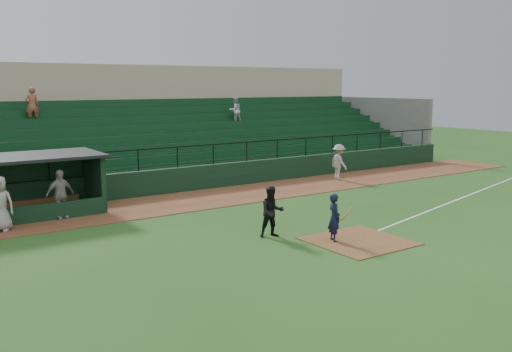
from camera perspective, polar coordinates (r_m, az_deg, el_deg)
ground at (r=19.67m, az=8.37°, el=-5.98°), size 90.00×90.00×0.00m
warning_track at (r=25.92m, az=-3.78°, el=-2.14°), size 40.00×4.00×0.03m
home_plate_dirt at (r=18.97m, az=10.44°, el=-6.56°), size 3.00×3.00×0.03m
foul_line at (r=26.34m, az=19.40°, el=-2.49°), size 17.49×4.44×0.01m
stadium_structure at (r=33.07m, az=-11.41°, el=4.20°), size 38.00×13.08×6.40m
batter_at_plate at (r=18.66m, az=8.01°, el=-4.24°), size 1.07×0.71×1.62m
umpire at (r=19.03m, az=1.64°, el=-3.68°), size 1.02×0.90×1.75m
runner at (r=30.64m, az=8.47°, el=1.42°), size 0.89×1.34×1.93m
dugout_player_a at (r=22.73m, az=-19.39°, el=-1.78°), size 1.20×0.70×1.92m
dugout_player_b at (r=21.63m, az=-24.70°, el=-2.58°), size 1.15×1.03×1.97m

